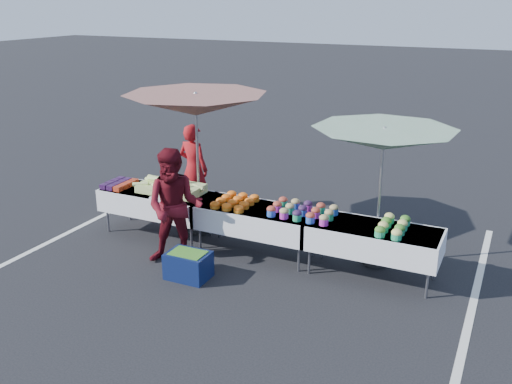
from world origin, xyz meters
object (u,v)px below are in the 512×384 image
at_px(customer, 175,207).
at_px(umbrella_right, 384,140).
at_px(umbrella_left, 196,106).
at_px(storage_bin, 188,265).
at_px(table_right, 373,238).
at_px(table_left, 157,201).
at_px(table_center, 256,218).
at_px(vendor, 193,168).

bearing_deg(customer, umbrella_right, 3.13).
bearing_deg(umbrella_left, storage_bin, -64.51).
xyz_separation_m(table_right, umbrella_left, (-3.04, 0.40, 1.55)).
height_order(table_right, umbrella_left, umbrella_left).
relative_size(table_right, storage_bin, 3.12).
height_order(customer, umbrella_left, umbrella_left).
height_order(table_left, table_center, same).
xyz_separation_m(customer, umbrella_left, (-0.31, 1.18, 1.26)).
height_order(table_left, vendor, vendor).
xyz_separation_m(umbrella_left, storage_bin, (0.74, -1.54, -1.93)).
bearing_deg(storage_bin, table_left, 137.96).
bearing_deg(umbrella_left, vendor, 126.41).
bearing_deg(table_left, table_center, 0.00).
distance_m(table_right, umbrella_left, 3.44).
xyz_separation_m(table_left, storage_bin, (1.29, -1.14, -0.38)).
distance_m(table_left, table_right, 3.60).
xyz_separation_m(vendor, umbrella_left, (0.58, -0.78, 1.32)).
bearing_deg(umbrella_left, table_center, -17.83).
relative_size(table_right, umbrella_left, 0.73).
bearing_deg(customer, table_center, 18.27).
distance_m(vendor, storage_bin, 2.74).
bearing_deg(table_left, umbrella_left, 35.71).
distance_m(customer, storage_bin, 0.87).
bearing_deg(umbrella_right, storage_bin, -144.75).
distance_m(table_center, vendor, 2.19).
height_order(umbrella_left, storage_bin, umbrella_left).
relative_size(umbrella_left, storage_bin, 4.29).
xyz_separation_m(table_right, customer, (-2.73, -0.78, 0.29)).
bearing_deg(customer, storage_bin, -61.97).
bearing_deg(storage_bin, customer, 138.99).
xyz_separation_m(vendor, storage_bin, (1.31, -2.33, -0.62)).
height_order(customer, storage_bin, customer).
bearing_deg(umbrella_right, vendor, 168.41).
bearing_deg(umbrella_left, table_left, -144.29).
distance_m(vendor, customer, 2.15).
bearing_deg(table_right, storage_bin, -153.68).
height_order(table_left, storage_bin, table_left).
relative_size(table_center, umbrella_right, 0.73).
bearing_deg(umbrella_right, table_right, -83.34).
relative_size(table_left, umbrella_left, 0.73).
height_order(table_right, vendor, vendor).
relative_size(table_center, vendor, 1.14).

